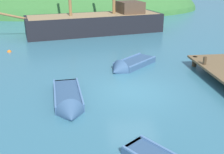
{
  "coord_description": "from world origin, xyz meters",
  "views": [
    {
      "loc": [
        -2.55,
        -11.82,
        5.49
      ],
      "look_at": [
        -0.88,
        1.62,
        0.2
      ],
      "focal_mm": 43.01,
      "sensor_mm": 36.0,
      "label": 1
    }
  ],
  "objects_px": {
    "rowboat_center": "(129,66)",
    "buoy_orange": "(9,52)",
    "rowboat_portside": "(69,102)",
    "sailing_ship": "(97,26)"
  },
  "relations": [
    {
      "from": "sailing_ship",
      "to": "rowboat_center",
      "type": "xyz_separation_m",
      "value": [
        1.23,
        -10.59,
        -0.54
      ]
    },
    {
      "from": "rowboat_center",
      "to": "rowboat_portside",
      "type": "distance_m",
      "value": 5.76
    },
    {
      "from": "rowboat_portside",
      "to": "buoy_orange",
      "type": "bearing_deg",
      "value": -158.74
    },
    {
      "from": "rowboat_center",
      "to": "rowboat_portside",
      "type": "xyz_separation_m",
      "value": [
        -3.56,
        -4.53,
        0.0
      ]
    },
    {
      "from": "sailing_ship",
      "to": "buoy_orange",
      "type": "bearing_deg",
      "value": 28.65
    },
    {
      "from": "rowboat_center",
      "to": "rowboat_portside",
      "type": "height_order",
      "value": "rowboat_center"
    },
    {
      "from": "sailing_ship",
      "to": "rowboat_center",
      "type": "relative_size",
      "value": 4.5
    },
    {
      "from": "rowboat_center",
      "to": "sailing_ship",
      "type": "bearing_deg",
      "value": -126.0
    },
    {
      "from": "rowboat_center",
      "to": "rowboat_portside",
      "type": "bearing_deg",
      "value": 9.18
    },
    {
      "from": "rowboat_center",
      "to": "buoy_orange",
      "type": "bearing_deg",
      "value": -71.95
    }
  ]
}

